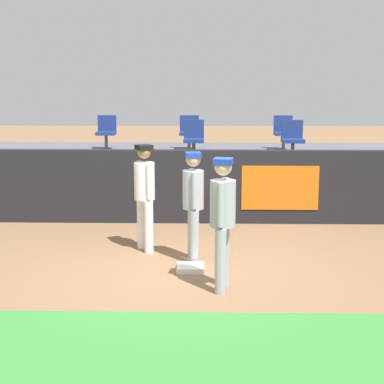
{
  "coord_description": "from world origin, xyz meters",
  "views": [
    {
      "loc": [
        0.3,
        -8.29,
        2.75
      ],
      "look_at": [
        0.08,
        1.19,
        1.0
      ],
      "focal_mm": 55.69,
      "sensor_mm": 36.0,
      "label": 1
    }
  ],
  "objects_px": {
    "seat_back_left": "(106,130)",
    "seat_front_center": "(194,137)",
    "seat_back_center": "(189,130)",
    "player_coach_visitor": "(193,199)",
    "player_runner_visitor": "(223,215)",
    "player_fielder_home": "(145,190)",
    "seat_front_right": "(292,137)",
    "seat_back_right": "(283,131)",
    "first_base": "(190,268)"
  },
  "relations": [
    {
      "from": "seat_back_center",
      "to": "seat_front_right",
      "type": "bearing_deg",
      "value": -37.97
    },
    {
      "from": "seat_back_left",
      "to": "seat_front_right",
      "type": "bearing_deg",
      "value": -22.37
    },
    {
      "from": "player_runner_visitor",
      "to": "seat_back_center",
      "type": "xyz_separation_m",
      "value": [
        -0.64,
        7.16,
        0.54
      ]
    },
    {
      "from": "seat_back_center",
      "to": "first_base",
      "type": "bearing_deg",
      "value": -88.25
    },
    {
      "from": "player_fielder_home",
      "to": "seat_front_center",
      "type": "relative_size",
      "value": 2.09
    },
    {
      "from": "player_runner_visitor",
      "to": "seat_back_right",
      "type": "height_order",
      "value": "seat_back_right"
    },
    {
      "from": "player_runner_visitor",
      "to": "seat_back_center",
      "type": "relative_size",
      "value": 2.12
    },
    {
      "from": "player_fielder_home",
      "to": "seat_back_left",
      "type": "relative_size",
      "value": 2.09
    },
    {
      "from": "seat_back_left",
      "to": "seat_front_right",
      "type": "relative_size",
      "value": 1.0
    },
    {
      "from": "seat_back_right",
      "to": "seat_back_left",
      "type": "bearing_deg",
      "value": 180.0
    },
    {
      "from": "first_base",
      "to": "seat_front_right",
      "type": "height_order",
      "value": "seat_front_right"
    },
    {
      "from": "player_coach_visitor",
      "to": "seat_back_left",
      "type": "height_order",
      "value": "seat_back_left"
    },
    {
      "from": "player_fielder_home",
      "to": "player_coach_visitor",
      "type": "xyz_separation_m",
      "value": [
        0.81,
        -0.61,
        -0.02
      ]
    },
    {
      "from": "seat_back_right",
      "to": "seat_front_right",
      "type": "height_order",
      "value": "same"
    },
    {
      "from": "seat_back_left",
      "to": "player_runner_visitor",
      "type": "bearing_deg",
      "value": -69.27
    },
    {
      "from": "player_runner_visitor",
      "to": "player_coach_visitor",
      "type": "bearing_deg",
      "value": -151.76
    },
    {
      "from": "seat_back_center",
      "to": "seat_back_left",
      "type": "bearing_deg",
      "value": -180.0
    },
    {
      "from": "first_base",
      "to": "seat_back_left",
      "type": "xyz_separation_m",
      "value": [
        -2.26,
        6.34,
        1.53
      ]
    },
    {
      "from": "seat_back_center",
      "to": "seat_front_right",
      "type": "distance_m",
      "value": 2.93
    },
    {
      "from": "first_base",
      "to": "player_runner_visitor",
      "type": "bearing_deg",
      "value": -61.31
    },
    {
      "from": "player_fielder_home",
      "to": "seat_back_right",
      "type": "xyz_separation_m",
      "value": [
        2.92,
        5.27,
        0.56
      ]
    },
    {
      "from": "seat_back_center",
      "to": "seat_back_right",
      "type": "bearing_deg",
      "value": -0.0
    },
    {
      "from": "first_base",
      "to": "seat_front_center",
      "type": "relative_size",
      "value": 0.48
    },
    {
      "from": "seat_back_left",
      "to": "seat_back_right",
      "type": "bearing_deg",
      "value": -0.0
    },
    {
      "from": "first_base",
      "to": "seat_back_left",
      "type": "relative_size",
      "value": 0.48
    },
    {
      "from": "player_runner_visitor",
      "to": "seat_back_right",
      "type": "bearing_deg",
      "value": 176.87
    },
    {
      "from": "player_fielder_home",
      "to": "seat_back_right",
      "type": "relative_size",
      "value": 2.09
    },
    {
      "from": "player_fielder_home",
      "to": "seat_front_center",
      "type": "bearing_deg",
      "value": 139.35
    },
    {
      "from": "player_runner_visitor",
      "to": "seat_front_right",
      "type": "distance_m",
      "value": 5.64
    },
    {
      "from": "seat_front_center",
      "to": "seat_back_right",
      "type": "xyz_separation_m",
      "value": [
        2.19,
        1.8,
        0.0
      ]
    },
    {
      "from": "seat_back_center",
      "to": "player_coach_visitor",
      "type": "bearing_deg",
      "value": -87.81
    },
    {
      "from": "first_base",
      "to": "player_fielder_home",
      "type": "height_order",
      "value": "player_fielder_home"
    },
    {
      "from": "player_runner_visitor",
      "to": "player_coach_visitor",
      "type": "relative_size",
      "value": 1.04
    },
    {
      "from": "seat_back_right",
      "to": "player_runner_visitor",
      "type": "bearing_deg",
      "value": -103.34
    },
    {
      "from": "player_fielder_home",
      "to": "seat_front_right",
      "type": "height_order",
      "value": "seat_front_right"
    },
    {
      "from": "player_fielder_home",
      "to": "seat_front_right",
      "type": "bearing_deg",
      "value": 111.54
    },
    {
      "from": "player_fielder_home",
      "to": "player_runner_visitor",
      "type": "distance_m",
      "value": 2.25
    },
    {
      "from": "seat_back_left",
      "to": "seat_front_right",
      "type": "xyz_separation_m",
      "value": [
        4.37,
        -1.8,
        0.0
      ]
    },
    {
      "from": "player_coach_visitor",
      "to": "seat_front_center",
      "type": "distance_m",
      "value": 4.12
    },
    {
      "from": "player_runner_visitor",
      "to": "seat_front_right",
      "type": "bearing_deg",
      "value": 172.96
    },
    {
      "from": "seat_back_left",
      "to": "seat_front_center",
      "type": "bearing_deg",
      "value": -39.04
    },
    {
      "from": "player_coach_visitor",
      "to": "seat_back_left",
      "type": "distance_m",
      "value": 6.33
    },
    {
      "from": "first_base",
      "to": "player_coach_visitor",
      "type": "xyz_separation_m",
      "value": [
        0.03,
        0.46,
        0.95
      ]
    },
    {
      "from": "first_base",
      "to": "seat_front_right",
      "type": "distance_m",
      "value": 5.24
    },
    {
      "from": "player_fielder_home",
      "to": "seat_back_center",
      "type": "height_order",
      "value": "seat_back_center"
    },
    {
      "from": "player_runner_visitor",
      "to": "seat_back_right",
      "type": "relative_size",
      "value": 2.12
    },
    {
      "from": "player_runner_visitor",
      "to": "first_base",
      "type": "bearing_deg",
      "value": -141.1
    },
    {
      "from": "seat_back_right",
      "to": "seat_back_center",
      "type": "xyz_separation_m",
      "value": [
        -2.34,
        0.0,
        0.0
      ]
    },
    {
      "from": "first_base",
      "to": "player_coach_visitor",
      "type": "distance_m",
      "value": 1.06
    },
    {
      "from": "seat_back_right",
      "to": "seat_front_right",
      "type": "distance_m",
      "value": 1.8
    }
  ]
}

